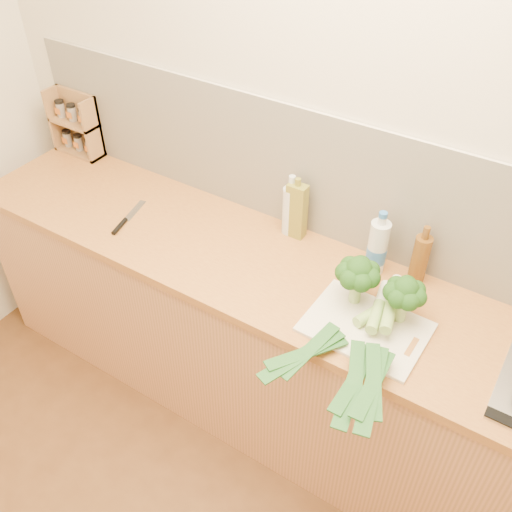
{
  "coord_description": "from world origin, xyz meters",
  "views": [
    {
      "loc": [
        0.69,
        -0.25,
        2.38
      ],
      "look_at": [
        -0.18,
        1.1,
        1.02
      ],
      "focal_mm": 40.0,
      "sensor_mm": 36.0,
      "label": 1
    }
  ],
  "objects": [
    {
      "name": "room_shell",
      "position": [
        0.0,
        1.49,
        1.17
      ],
      "size": [
        3.5,
        3.5,
        3.5
      ],
      "color": "beige",
      "rests_on": "ground"
    },
    {
      "name": "counter",
      "position": [
        0.0,
        1.2,
        0.45
      ],
      "size": [
        3.2,
        0.62,
        0.9
      ],
      "color": "tan",
      "rests_on": "ground"
    },
    {
      "name": "chopping_board",
      "position": [
        0.28,
        1.09,
        0.91
      ],
      "size": [
        0.42,
        0.32,
        0.01
      ],
      "primitive_type": "cube",
      "rotation": [
        0.0,
        0.0,
        -0.03
      ],
      "color": "white",
      "rests_on": "counter"
    },
    {
      "name": "broccoli_left",
      "position": [
        0.19,
        1.19,
        1.05
      ],
      "size": [
        0.16,
        0.16,
        0.2
      ],
      "color": "#9DBE6F",
      "rests_on": "chopping_board"
    },
    {
      "name": "broccoli_right",
      "position": [
        0.37,
        1.19,
        1.04
      ],
      "size": [
        0.15,
        0.15,
        0.19
      ],
      "color": "#9DBE6F",
      "rests_on": "chopping_board"
    },
    {
      "name": "leek_front",
      "position": [
        0.25,
        1.07,
        0.94
      ],
      "size": [
        0.29,
        0.64,
        0.04
      ],
      "rotation": [
        0.0,
        0.0,
        -0.37
      ],
      "color": "white",
      "rests_on": "chopping_board"
    },
    {
      "name": "leek_mid",
      "position": [
        0.32,
        1.04,
        0.95
      ],
      "size": [
        0.18,
        0.65,
        0.04
      ],
      "rotation": [
        0.0,
        0.0,
        0.19
      ],
      "color": "white",
      "rests_on": "chopping_board"
    },
    {
      "name": "leek_back",
      "position": [
        0.36,
        1.06,
        0.97
      ],
      "size": [
        0.21,
        0.68,
        0.04
      ],
      "rotation": [
        0.0,
        0.0,
        0.23
      ],
      "color": "white",
      "rests_on": "chopping_board"
    },
    {
      "name": "chefs_knife",
      "position": [
        -0.85,
        1.09,
        0.91
      ],
      "size": [
        0.09,
        0.26,
        0.02
      ],
      "rotation": [
        0.0,
        0.0,
        0.23
      ],
      "color": "silver",
      "rests_on": "counter"
    },
    {
      "name": "spice_rack",
      "position": [
        -1.45,
        1.44,
        1.04
      ],
      "size": [
        0.27,
        0.11,
        0.32
      ],
      "color": "#AD7A4A",
      "rests_on": "counter"
    },
    {
      "name": "oil_tin",
      "position": [
        -0.19,
        1.42,
        1.03
      ],
      "size": [
        0.08,
        0.05,
        0.28
      ],
      "color": "olive",
      "rests_on": "counter"
    },
    {
      "name": "glass_bottle",
      "position": [
        -0.22,
        1.43,
        1.01
      ],
      "size": [
        0.07,
        0.07,
        0.27
      ],
      "color": "silver",
      "rests_on": "counter"
    },
    {
      "name": "amber_bottle",
      "position": [
        0.34,
        1.43,
        1.01
      ],
      "size": [
        0.06,
        0.06,
        0.25
      ],
      "color": "brown",
      "rests_on": "counter"
    },
    {
      "name": "water_bottle",
      "position": [
        0.18,
        1.4,
        1.01
      ],
      "size": [
        0.08,
        0.08,
        0.25
      ],
      "color": "silver",
      "rests_on": "counter"
    }
  ]
}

